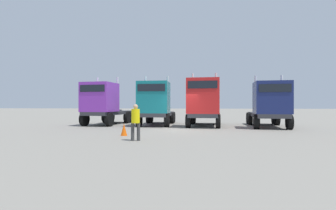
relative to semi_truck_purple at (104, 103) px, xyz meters
name	(u,v)px	position (x,y,z in m)	size (l,w,h in m)	color
ground	(179,130)	(6.68, -3.50, -1.87)	(200.00, 200.00, 0.00)	gray
semi_truck_purple	(104,103)	(0.00, 0.00, 0.00)	(3.25, 6.39, 4.14)	#333338
semi_truck_teal	(155,103)	(4.47, -0.18, -0.04)	(2.59, 6.29, 4.15)	#333338
semi_truck_red	(204,102)	(8.41, -0.75, 0.07)	(2.96, 6.19, 4.30)	#333338
semi_truck_navy	(270,105)	(13.30, -1.12, -0.12)	(3.04, 6.50, 3.99)	#333338
visitor_in_hivis	(136,120)	(4.96, -9.15, -0.85)	(0.50, 0.50, 1.75)	#3B3B3B
traffic_cone_near	(124,130)	(3.83, -7.21, -1.53)	(0.36, 0.36, 0.67)	#F2590C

